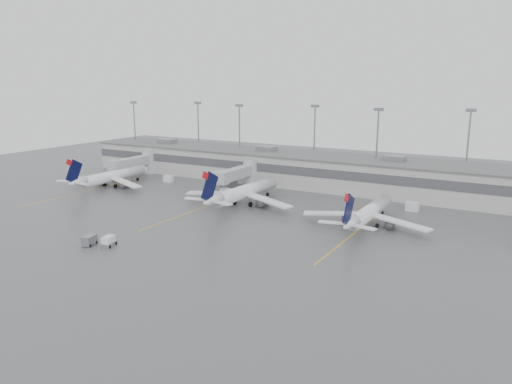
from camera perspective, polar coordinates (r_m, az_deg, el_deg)
The scene contains 18 objects.
ground at distance 80.98m, azimuth -6.06°, elevation -7.00°, with size 260.00×260.00×0.00m, color #515153.
terminal at distance 129.83m, azimuth 9.00°, elevation 2.30°, with size 152.00×17.00×9.45m.
light_masts at distance 134.06m, azimuth 10.00°, elevation 5.98°, with size 142.40×8.00×20.60m.
jet_bridge_left at distance 148.88m, azimuth -13.21°, elevation 3.32°, with size 4.00×17.20×7.00m.
jet_bridge_right at distance 127.88m, azimuth -1.61°, elevation 2.16°, with size 4.00×17.20×7.00m.
stand_markings at distance 100.46m, azimuth 1.96°, elevation -3.03°, with size 105.25×40.00×0.01m.
jet_far_left at distance 134.62m, azimuth -16.26°, elevation 1.74°, with size 25.18×28.20×9.13m.
jet_mid_left at distance 110.31m, azimuth -1.42°, elevation 0.03°, with size 27.09×30.39×9.83m.
jet_mid_right at distance 96.56m, azimuth 12.74°, elevation -2.28°, with size 24.64×27.60×8.93m.
baggage_tug at distance 87.23m, azimuth -16.50°, elevation -5.54°, with size 2.31×3.03×1.74m.
baggage_cart at distance 88.67m, azimuth -18.51°, elevation -5.24°, with size 2.12×2.94×1.70m.
gse_uld_a at distance 138.31m, azimuth -9.98°, elevation 1.51°, with size 2.48×1.65×1.76m, color silver.
gse_uld_b at distance 119.76m, azimuth -3.44°, elevation -0.02°, with size 2.59×1.73×1.84m, color silver.
gse_uld_c at distance 111.04m, azimuth 17.43°, elevation -1.60°, with size 2.59×1.73×1.84m, color silver.
gse_loader at distance 129.09m, azimuth -3.04°, elevation 1.01°, with size 2.28×3.64×2.28m, color slate.
cone_a at distance 137.56m, azimuth -15.62°, elevation 0.94°, with size 0.41×0.41×0.66m, color #E55304.
cone_b at distance 126.30m, azimuth -5.13°, elevation 0.35°, with size 0.43×0.43×0.68m, color #E55304.
cone_c at distance 110.03m, azimuth 11.67°, elevation -1.73°, with size 0.38×0.38×0.60m, color #E55304.
Camera 1 is at (45.02, -61.62, 27.11)m, focal length 35.00 mm.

